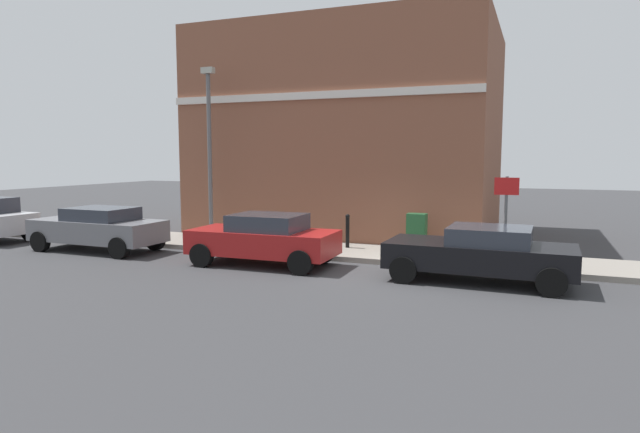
{
  "coord_description": "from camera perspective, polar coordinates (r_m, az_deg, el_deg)",
  "views": [
    {
      "loc": [
        -13.38,
        -3.49,
        2.96
      ],
      "look_at": [
        1.29,
        2.39,
        1.2
      ],
      "focal_mm": 30.56,
      "sensor_mm": 36.0,
      "label": 1
    }
  ],
  "objects": [
    {
      "name": "street_sign",
      "position": [
        14.61,
        18.89,
        0.91
      ],
      "size": [
        0.08,
        0.6,
        2.3
      ],
      "color": "#59595B",
      "rests_on": "sidewalk"
    },
    {
      "name": "car_red",
      "position": [
        14.82,
        -5.87,
        -2.31
      ],
      "size": [
        1.9,
        4.0,
        1.4
      ],
      "rotation": [
        0.0,
        0.0,
        1.59
      ],
      "color": "maroon",
      "rests_on": "ground"
    },
    {
      "name": "bollard_near_cabinet",
      "position": [
        16.76,
        2.9,
        -1.39
      ],
      "size": [
        0.14,
        0.14,
        1.04
      ],
      "color": "black",
      "rests_on": "sidewalk"
    },
    {
      "name": "corner_building",
      "position": [
        21.61,
        3.44,
        8.58
      ],
      "size": [
        7.91,
        10.68,
        7.6
      ],
      "color": "brown",
      "rests_on": "ground"
    },
    {
      "name": "ground",
      "position": [
        14.14,
        7.09,
        -5.78
      ],
      "size": [
        80.0,
        80.0,
        0.0
      ],
      "primitive_type": "plane",
      "color": "#38383A"
    },
    {
      "name": "car_black",
      "position": [
        13.33,
        16.51,
        -3.67
      ],
      "size": [
        1.97,
        4.32,
        1.32
      ],
      "rotation": [
        0.0,
        0.0,
        1.55
      ],
      "color": "black",
      "rests_on": "ground"
    },
    {
      "name": "car_grey",
      "position": [
        18.32,
        -22.19,
        -1.11
      ],
      "size": [
        1.84,
        4.25,
        1.37
      ],
      "rotation": [
        0.0,
        0.0,
        1.56
      ],
      "color": "slate",
      "rests_on": "ground"
    },
    {
      "name": "utility_cabinet",
      "position": [
        16.1,
        10.08,
        -1.88
      ],
      "size": [
        0.46,
        0.61,
        1.15
      ],
      "color": "#1E4C28",
      "rests_on": "sidewalk"
    },
    {
      "name": "sidewalk",
      "position": [
        18.3,
        -9.73,
        -2.81
      ],
      "size": [
        2.41,
        30.0,
        0.15
      ],
      "primitive_type": "cube",
      "color": "gray",
      "rests_on": "ground"
    },
    {
      "name": "bollard_far_kerb",
      "position": [
        16.06,
        -3.04,
        -1.73
      ],
      "size": [
        0.14,
        0.14,
        1.04
      ],
      "color": "black",
      "rests_on": "sidewalk"
    },
    {
      "name": "lamppost",
      "position": [
        18.75,
        -11.5,
        7.28
      ],
      "size": [
        0.2,
        0.44,
        5.72
      ],
      "color": "#59595B",
      "rests_on": "sidewalk"
    }
  ]
}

